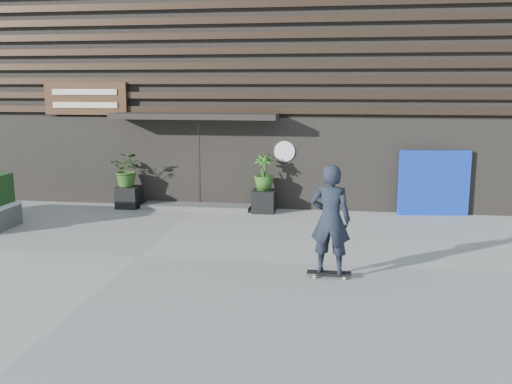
% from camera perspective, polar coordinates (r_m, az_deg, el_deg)
% --- Properties ---
extents(ground, '(80.00, 80.00, 0.00)m').
position_cam_1_polar(ground, '(11.64, -11.59, -6.33)').
color(ground, gray).
rests_on(ground, ground).
extents(entrance_step, '(3.00, 0.80, 0.12)m').
position_cam_1_polar(entrance_step, '(15.89, -5.92, -1.42)').
color(entrance_step, '#535350').
rests_on(entrance_step, ground).
extents(planter_pot_left, '(0.60, 0.60, 0.60)m').
position_cam_1_polar(planter_pot_left, '(16.23, -12.63, -0.50)').
color(planter_pot_left, black).
rests_on(planter_pot_left, ground).
extents(bamboo_left, '(0.86, 0.75, 0.96)m').
position_cam_1_polar(bamboo_left, '(16.10, -12.74, 2.22)').
color(bamboo_left, '#2D591E').
rests_on(bamboo_left, planter_pot_left).
extents(planter_pot_right, '(0.60, 0.60, 0.60)m').
position_cam_1_polar(planter_pot_right, '(15.28, 0.79, -0.92)').
color(planter_pot_right, black).
rests_on(planter_pot_right, ground).
extents(bamboo_right, '(0.54, 0.54, 0.96)m').
position_cam_1_polar(bamboo_right, '(15.15, 0.79, 1.97)').
color(bamboo_right, '#2D591E').
rests_on(bamboo_right, planter_pot_right).
extents(blue_tarp, '(1.83, 0.34, 1.71)m').
position_cam_1_polar(blue_tarp, '(15.53, 17.38, 0.87)').
color(blue_tarp, '#0D2DB4').
rests_on(blue_tarp, ground).
extents(building, '(18.00, 11.00, 8.00)m').
position_cam_1_polar(building, '(20.79, -2.37, 12.32)').
color(building, black).
rests_on(building, ground).
extents(skateboarder, '(0.78, 0.56, 2.02)m').
position_cam_1_polar(skateboarder, '(10.00, 7.46, -2.74)').
color(skateboarder, black).
rests_on(skateboarder, ground).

